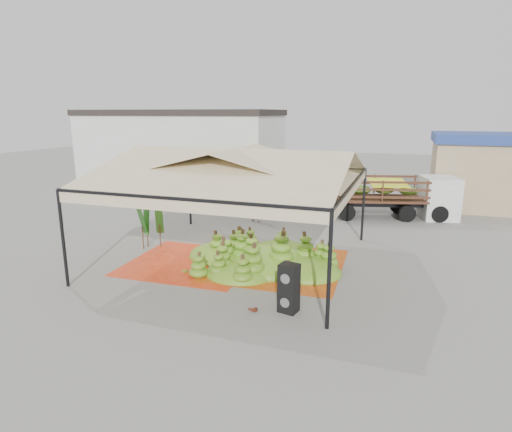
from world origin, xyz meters
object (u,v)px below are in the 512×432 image
(truck_left, at_px, (269,180))
(banana_heap, at_px, (264,247))
(speaker_stack, at_px, (289,288))
(vendor, at_px, (255,202))
(truck_right, at_px, (399,192))

(truck_left, bearing_deg, banana_heap, -72.69)
(speaker_stack, xyz_separation_m, vendor, (-4.10, 8.94, 0.32))
(vendor, xyz_separation_m, truck_right, (6.52, 3.22, 0.30))
(vendor, xyz_separation_m, truck_left, (-0.48, 3.68, 0.52))
(vendor, relative_size, truck_left, 0.28)
(banana_heap, bearing_deg, speaker_stack, -61.16)
(banana_heap, distance_m, vendor, 6.20)
(banana_heap, height_order, truck_right, truck_right)
(speaker_stack, distance_m, vendor, 9.84)
(vendor, relative_size, truck_right, 0.31)
(banana_heap, relative_size, vendor, 3.05)
(vendor, bearing_deg, banana_heap, 121.76)
(truck_left, height_order, truck_right, truck_left)
(speaker_stack, bearing_deg, truck_left, 122.05)
(speaker_stack, relative_size, vendor, 0.68)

